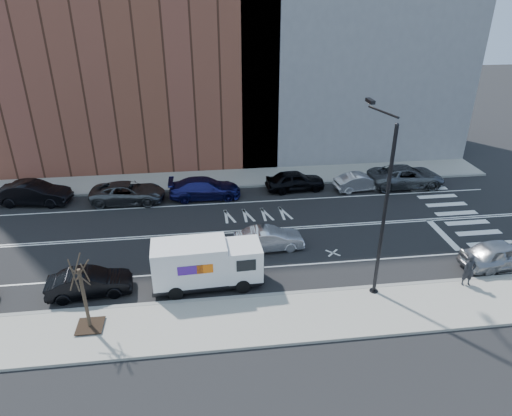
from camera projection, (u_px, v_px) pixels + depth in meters
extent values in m
plane|color=black|center=(228.00, 232.00, 29.42)|extent=(120.00, 120.00, 0.00)
cube|color=gray|center=(242.00, 321.00, 21.57)|extent=(44.00, 3.60, 0.15)
cube|color=gray|center=(221.00, 179.00, 37.21)|extent=(44.00, 3.60, 0.15)
cube|color=gray|center=(238.00, 298.00, 23.16)|extent=(44.00, 0.25, 0.17)
cube|color=gray|center=(222.00, 188.00, 35.60)|extent=(44.00, 0.25, 0.17)
cube|color=brown|center=(114.00, 29.00, 37.50)|extent=(26.00, 10.00, 22.00)
cube|color=slate|center=(352.00, 1.00, 38.85)|extent=(20.00, 10.00, 26.00)
cylinder|color=black|center=(384.00, 217.00, 21.63)|extent=(0.18, 0.18, 9.00)
cylinder|color=black|center=(373.00, 292.00, 23.58)|extent=(0.44, 0.44, 0.20)
sphere|color=black|center=(397.00, 125.00, 19.65)|extent=(0.20, 0.20, 0.20)
cylinder|color=black|center=(383.00, 112.00, 21.09)|extent=(0.11, 3.49, 0.48)
cube|color=black|center=(370.00, 101.00, 22.56)|extent=(0.25, 0.80, 0.18)
cube|color=#FFF2CC|center=(370.00, 103.00, 22.60)|extent=(0.18, 0.55, 0.03)
cube|color=black|center=(90.00, 326.00, 21.07)|extent=(1.20, 1.20, 0.04)
cylinder|color=#382B1E|center=(85.00, 299.00, 20.39)|extent=(0.16, 0.16, 3.20)
cylinder|color=#382B1E|center=(85.00, 273.00, 19.80)|extent=(0.06, 0.80, 1.44)
cylinder|color=#382B1E|center=(82.00, 270.00, 19.99)|extent=(0.81, 0.31, 1.19)
cylinder|color=#382B1E|center=(75.00, 272.00, 19.88)|extent=(0.58, 0.76, 1.50)
cylinder|color=#382B1E|center=(74.00, 276.00, 19.62)|extent=(0.47, 0.61, 1.37)
cylinder|color=#382B1E|center=(80.00, 276.00, 19.57)|extent=(0.72, 0.29, 1.13)
cube|color=black|center=(207.00, 279.00, 24.09)|extent=(5.68, 2.14, 0.27)
cube|color=silver|center=(243.00, 260.00, 23.95)|extent=(1.89, 2.02, 1.81)
cube|color=black|center=(261.00, 254.00, 23.97)|extent=(0.13, 1.67, 0.86)
cube|color=black|center=(246.00, 266.00, 22.96)|extent=(0.99, 0.08, 0.63)
cube|color=black|center=(241.00, 246.00, 24.70)|extent=(0.99, 0.08, 0.63)
cube|color=black|center=(260.00, 272.00, 24.49)|extent=(0.22, 1.81, 0.32)
cube|color=silver|center=(190.00, 262.00, 23.45)|extent=(3.88, 2.15, 2.08)
cube|color=#47198C|center=(190.00, 270.00, 22.49)|extent=(1.26, 0.07, 0.50)
cube|color=orange|center=(205.00, 269.00, 22.60)|extent=(0.81, 0.05, 0.50)
cube|color=#47198C|center=(189.00, 249.00, 24.28)|extent=(1.26, 0.07, 0.50)
cube|color=orange|center=(202.00, 248.00, 24.39)|extent=(0.81, 0.05, 0.50)
cylinder|color=black|center=(243.00, 286.00, 23.58)|extent=(0.77, 0.29, 0.76)
cylinder|color=black|center=(238.00, 267.00, 25.17)|extent=(0.77, 0.29, 0.76)
cylinder|color=black|center=(176.00, 293.00, 23.06)|extent=(0.77, 0.29, 0.76)
cylinder|color=black|center=(175.00, 273.00, 24.65)|extent=(0.77, 0.29, 0.76)
imported|color=black|center=(34.00, 193.00, 32.85)|extent=(5.23, 2.42, 1.66)
imported|color=#44474B|center=(128.00, 193.00, 33.17)|extent=(5.40, 2.66, 1.48)
imported|color=navy|center=(205.00, 188.00, 33.82)|extent=(5.28, 2.17, 1.53)
imported|color=black|center=(295.00, 181.00, 35.09)|extent=(4.65, 2.14, 1.54)
imported|color=#AFAEB3|center=(360.00, 182.00, 35.14)|extent=(4.17, 1.90, 1.32)
imported|color=#4D5155|center=(406.00, 176.00, 35.75)|extent=(5.92, 2.85, 1.63)
imported|color=silver|center=(269.00, 239.00, 27.30)|extent=(4.19, 1.67, 1.36)
imported|color=black|center=(89.00, 283.00, 23.29)|extent=(4.33, 1.87, 1.39)
imported|color=#A1A1A5|center=(501.00, 254.00, 25.55)|extent=(4.85, 2.39, 1.59)
imported|color=black|center=(469.00, 270.00, 23.68)|extent=(0.68, 0.47, 1.80)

